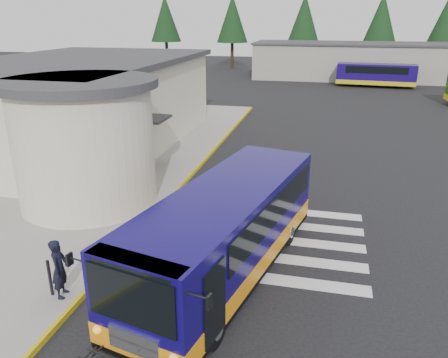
% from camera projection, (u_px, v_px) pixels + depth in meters
% --- Properties ---
extents(ground, '(140.00, 140.00, 0.00)m').
position_uv_depth(ground, '(262.00, 227.00, 15.59)').
color(ground, black).
rests_on(ground, ground).
extents(sidewalk, '(10.00, 34.00, 0.15)m').
position_uv_depth(sidewalk, '(91.00, 170.00, 21.15)').
color(sidewalk, gray).
rests_on(sidewalk, ground).
extents(curb_strip, '(0.12, 34.00, 0.16)m').
position_uv_depth(curb_strip, '(188.00, 178.00, 20.08)').
color(curb_strip, gold).
rests_on(curb_strip, ground).
extents(station_building, '(12.70, 18.70, 4.80)m').
position_uv_depth(station_building, '(82.00, 106.00, 23.32)').
color(station_building, beige).
rests_on(station_building, ground).
extents(crosswalk, '(8.00, 5.35, 0.01)m').
position_uv_depth(crosswalk, '(245.00, 236.00, 14.96)').
color(crosswalk, silver).
rests_on(crosswalk, ground).
extents(depot_building, '(26.40, 8.40, 4.20)m').
position_uv_depth(depot_building, '(366.00, 61.00, 51.86)').
color(depot_building, gray).
rests_on(depot_building, ground).
extents(tree_line, '(58.40, 4.40, 10.00)m').
position_uv_depth(tree_line, '(368.00, 19.00, 57.47)').
color(tree_line, black).
rests_on(tree_line, ground).
extents(transit_bus, '(4.72, 9.60, 2.63)m').
position_uv_depth(transit_bus, '(225.00, 235.00, 12.36)').
color(transit_bus, '#100757').
rests_on(transit_bus, ground).
extents(pedestrian_a, '(0.51, 0.67, 1.63)m').
position_uv_depth(pedestrian_a, '(60.00, 268.00, 11.26)').
color(pedestrian_a, black).
rests_on(pedestrian_a, sidewalk).
extents(pedestrian_b, '(1.06, 1.14, 1.87)m').
position_uv_depth(pedestrian_b, '(62.00, 192.00, 15.87)').
color(pedestrian_b, black).
rests_on(pedestrian_b, sidewalk).
extents(bollard, '(0.08, 0.08, 1.03)m').
position_uv_depth(bollard, '(50.00, 278.00, 11.39)').
color(bollard, black).
rests_on(bollard, sidewalk).
extents(far_bus_a, '(8.18, 2.89, 2.07)m').
position_uv_depth(far_bus_a, '(376.00, 74.00, 46.27)').
color(far_bus_a, '#150754').
rests_on(far_bus_a, ground).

